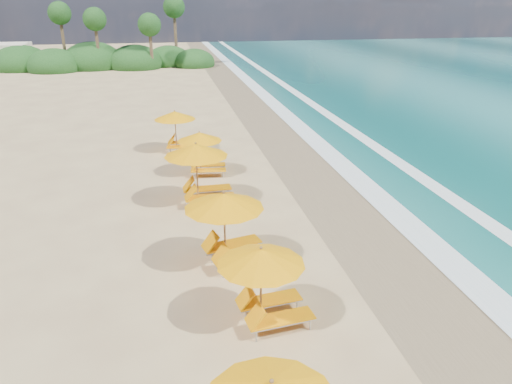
{
  "coord_description": "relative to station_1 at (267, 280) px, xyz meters",
  "views": [
    {
      "loc": [
        -3.14,
        -16.26,
        7.83
      ],
      "look_at": [
        0.0,
        0.0,
        1.2
      ],
      "focal_mm": 34.12,
      "sensor_mm": 36.0,
      "label": 1
    }
  ],
  "objects": [
    {
      "name": "ground",
      "position": [
        0.87,
        6.03,
        -1.25
      ],
      "size": [
        160.0,
        160.0,
        0.0
      ],
      "primitive_type": "plane",
      "color": "tan",
      "rests_on": "ground"
    },
    {
      "name": "surf_foam",
      "position": [
        7.57,
        6.03,
        -1.23
      ],
      "size": [
        4.0,
        160.0,
        0.01
      ],
      "color": "white",
      "rests_on": "ground"
    },
    {
      "name": "station_1",
      "position": [
        0.0,
        0.0,
        0.0
      ],
      "size": [
        2.6,
        2.46,
        2.24
      ],
      "rotation": [
        0.0,
        0.0,
        0.13
      ],
      "color": "olive",
      "rests_on": "ground"
    },
    {
      "name": "treeline",
      "position": [
        -9.06,
        51.54,
        -0.26
      ],
      "size": [
        25.8,
        8.8,
        9.74
      ],
      "color": "#163D14",
      "rests_on": "ground"
    },
    {
      "name": "station_5",
      "position": [
        -1.51,
        15.78,
        0.01
      ],
      "size": [
        2.6,
        2.44,
        2.26
      ],
      "rotation": [
        0.0,
        0.0,
        -0.11
      ],
      "color": "olive",
      "rests_on": "ground"
    },
    {
      "name": "station_2",
      "position": [
        -0.48,
        3.19,
        0.13
      ],
      "size": [
        3.06,
        2.95,
        2.48
      ],
      "rotation": [
        0.0,
        0.0,
        0.25
      ],
      "color": "olive",
      "rests_on": "ground"
    },
    {
      "name": "station_4",
      "position": [
        -0.54,
        11.7,
        -0.07
      ],
      "size": [
        2.42,
        2.27,
        2.11
      ],
      "rotation": [
        0.0,
        0.0,
        -0.1
      ],
      "color": "olive",
      "rests_on": "ground"
    },
    {
      "name": "station_3",
      "position": [
        -0.91,
        8.27,
        0.19
      ],
      "size": [
        2.79,
        2.58,
        2.58
      ],
      "rotation": [
        0.0,
        0.0,
        0.02
      ],
      "color": "olive",
      "rests_on": "ground"
    },
    {
      "name": "wet_sand",
      "position": [
        4.87,
        6.03,
        -1.25
      ],
      "size": [
        4.0,
        160.0,
        0.01
      ],
      "primitive_type": "cube",
      "color": "#8B7553",
      "rests_on": "ground"
    }
  ]
}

